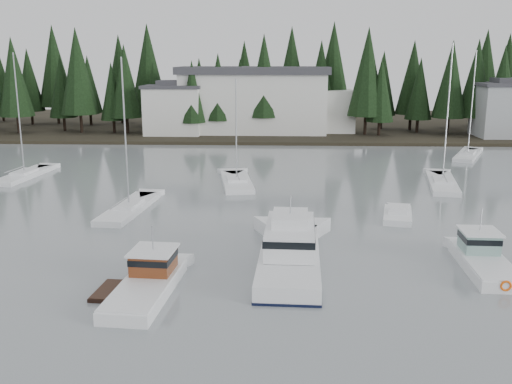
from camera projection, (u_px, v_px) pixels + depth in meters
far_shore_land at (282, 125)px, 111.62m from camera, size 240.00×54.00×1.00m
conifer_treeline at (283, 132)px, 100.92m from camera, size 200.00×22.00×20.00m
house_west at (174, 109)px, 93.71m from camera, size 9.54×7.42×8.75m
house_east_a at (509, 109)px, 90.67m from camera, size 10.60×8.48×9.25m
harbor_inn at (266, 101)px, 96.14m from camera, size 29.50×11.50×10.90m
lobster_boat_brown at (146, 284)px, 31.89m from camera, size 4.58×8.33×4.03m
cabin_cruiser_center at (290, 254)px, 35.84m from camera, size 4.22×12.10×5.14m
lobster_boat_teal at (483, 261)px, 35.45m from camera, size 2.87×7.51×4.11m
sailboat_1 at (129, 210)px, 48.89m from camera, size 3.43×10.46×13.44m
sailboat_4 at (467, 156)px, 75.59m from camera, size 6.50×10.25×14.31m
sailboat_6 at (237, 184)px, 59.28m from camera, size 4.25×10.07×11.34m
sailboat_8 at (442, 185)px, 58.75m from camera, size 4.49×10.96×14.79m
sailboat_9 at (25, 176)px, 62.72m from camera, size 3.27×9.98×13.93m
runabout_1 at (398, 217)px, 46.67m from camera, size 3.23×5.60×1.42m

